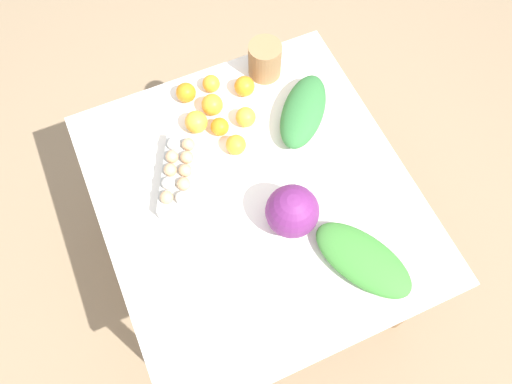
# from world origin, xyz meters

# --- Properties ---
(ground_plane) EXTENTS (8.00, 8.00, 0.00)m
(ground_plane) POSITION_xyz_m (0.00, 0.00, 0.00)
(ground_plane) COLOR #937A5B
(dining_table) EXTENTS (1.12, 1.03, 0.76)m
(dining_table) POSITION_xyz_m (0.00, 0.00, 0.66)
(dining_table) COLOR silver
(dining_table) RESTS_ON ground_plane
(cabbage_purple) EXTENTS (0.17, 0.17, 0.17)m
(cabbage_purple) POSITION_xyz_m (0.14, 0.06, 0.85)
(cabbage_purple) COLOR #6B2366
(cabbage_purple) RESTS_ON dining_table
(egg_carton) EXTENTS (0.31, 0.23, 0.09)m
(egg_carton) POSITION_xyz_m (-0.15, -0.21, 0.80)
(egg_carton) COLOR #A8A8A3
(egg_carton) RESTS_ON dining_table
(paper_bag) EXTENTS (0.12, 0.12, 0.14)m
(paper_bag) POSITION_xyz_m (-0.46, 0.24, 0.83)
(paper_bag) COLOR #997047
(paper_bag) RESTS_ON dining_table
(greens_bunch_beet_tops) EXTENTS (0.38, 0.30, 0.07)m
(greens_bunch_beet_tops) POSITION_xyz_m (0.35, 0.21, 0.79)
(greens_bunch_beet_tops) COLOR #3D8433
(greens_bunch_beet_tops) RESTS_ON dining_table
(greens_bunch_kale) EXTENTS (0.33, 0.32, 0.10)m
(greens_bunch_kale) POSITION_xyz_m (-0.21, 0.28, 0.81)
(greens_bunch_kale) COLOR #337538
(greens_bunch_kale) RESTS_ON dining_table
(orange_0) EXTENTS (0.07, 0.07, 0.07)m
(orange_0) POSITION_xyz_m (-0.28, -0.02, 0.79)
(orange_0) COLOR orange
(orange_0) RESTS_ON dining_table
(orange_1) EXTENTS (0.08, 0.08, 0.08)m
(orange_1) POSITION_xyz_m (-0.37, -0.01, 0.80)
(orange_1) COLOR orange
(orange_1) RESTS_ON dining_table
(orange_2) EXTENTS (0.08, 0.08, 0.08)m
(orange_2) POSITION_xyz_m (-0.40, 0.13, 0.80)
(orange_2) COLOR orange
(orange_2) RESTS_ON dining_table
(orange_3) EXTENTS (0.07, 0.07, 0.07)m
(orange_3) POSITION_xyz_m (-0.46, -0.07, 0.80)
(orange_3) COLOR orange
(orange_3) RESTS_ON dining_table
(orange_4) EXTENTS (0.08, 0.08, 0.08)m
(orange_4) POSITION_xyz_m (-0.33, -0.09, 0.80)
(orange_4) COLOR #F9A833
(orange_4) RESTS_ON dining_table
(orange_5) EXTENTS (0.06, 0.06, 0.06)m
(orange_5) POSITION_xyz_m (-0.46, 0.03, 0.79)
(orange_5) COLOR orange
(orange_5) RESTS_ON dining_table
(orange_6) EXTENTS (0.07, 0.07, 0.07)m
(orange_6) POSITION_xyz_m (-0.28, 0.08, 0.80)
(orange_6) COLOR #F9A833
(orange_6) RESTS_ON dining_table
(orange_7) EXTENTS (0.07, 0.07, 0.07)m
(orange_7) POSITION_xyz_m (-0.19, 0.01, 0.80)
(orange_7) COLOR orange
(orange_7) RESTS_ON dining_table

